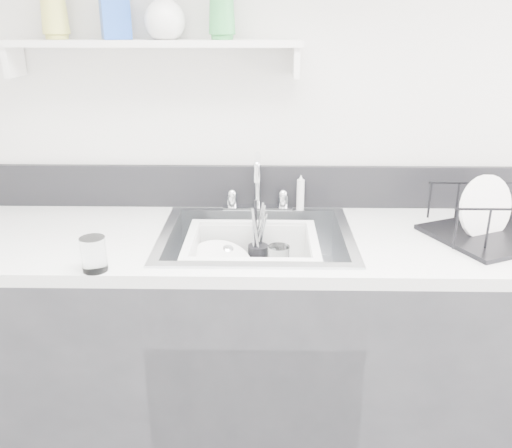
{
  "coord_description": "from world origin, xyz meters",
  "views": [
    {
      "loc": [
        0.03,
        -0.48,
        1.6
      ],
      "look_at": [
        0.0,
        1.14,
        0.98
      ],
      "focal_mm": 38.0,
      "sensor_mm": 36.0,
      "label": 1
    }
  ],
  "objects_px": {
    "wash_tub": "(252,261)",
    "dish_rack": "(501,214)",
    "sink": "(256,260)",
    "counter_run": "(256,353)"
  },
  "relations": [
    {
      "from": "counter_run",
      "to": "wash_tub",
      "type": "xyz_separation_m",
      "value": [
        -0.01,
        -0.03,
        0.38
      ]
    },
    {
      "from": "sink",
      "to": "wash_tub",
      "type": "bearing_deg",
      "value": -120.03
    },
    {
      "from": "sink",
      "to": "dish_rack",
      "type": "relative_size",
      "value": 1.48
    },
    {
      "from": "counter_run",
      "to": "dish_rack",
      "type": "xyz_separation_m",
      "value": [
        0.81,
        0.02,
        0.54
      ]
    },
    {
      "from": "counter_run",
      "to": "dish_rack",
      "type": "distance_m",
      "value": 0.97
    },
    {
      "from": "sink",
      "to": "dish_rack",
      "type": "bearing_deg",
      "value": 1.14
    },
    {
      "from": "sink",
      "to": "dish_rack",
      "type": "distance_m",
      "value": 0.82
    },
    {
      "from": "wash_tub",
      "to": "dish_rack",
      "type": "distance_m",
      "value": 0.84
    },
    {
      "from": "sink",
      "to": "wash_tub",
      "type": "distance_m",
      "value": 0.03
    },
    {
      "from": "counter_run",
      "to": "wash_tub",
      "type": "height_order",
      "value": "wash_tub"
    }
  ]
}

